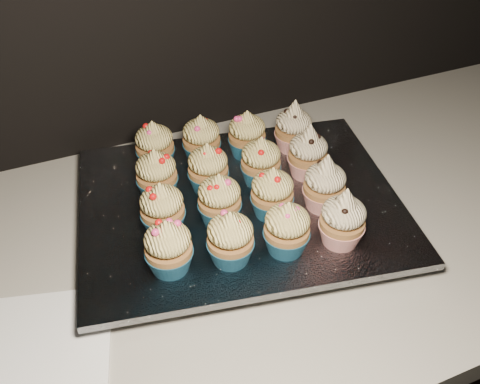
{
  "coord_description": "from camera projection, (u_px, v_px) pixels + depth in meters",
  "views": [
    {
      "loc": [
        -0.35,
        1.16,
        1.46
      ],
      "look_at": [
        -0.11,
        1.73,
        0.95
      ],
      "focal_mm": 40.0,
      "sensor_mm": 36.0,
      "label": 1
    }
  ],
  "objects": [
    {
      "name": "cupcake_0",
      "position": [
        168.0,
        247.0,
        0.68
      ],
      "size": [
        0.06,
        0.06,
        0.08
      ],
      "color": "#195576",
      "rests_on": "foil_lining"
    },
    {
      "name": "cupcake_3",
      "position": [
        343.0,
        220.0,
        0.72
      ],
      "size": [
        0.06,
        0.06,
        0.1
      ],
      "color": "red",
      "rests_on": "foil_lining"
    },
    {
      "name": "cabinet",
      "position": [
        294.0,
        374.0,
        1.15
      ],
      "size": [
        2.4,
        0.6,
        0.86
      ],
      "primitive_type": "cube",
      "color": "black",
      "rests_on": "ground"
    },
    {
      "name": "cupcake_2",
      "position": [
        287.0,
        229.0,
        0.71
      ],
      "size": [
        0.06,
        0.06,
        0.08
      ],
      "color": "#195576",
      "rests_on": "foil_lining"
    },
    {
      "name": "napkin",
      "position": [
        44.0,
        344.0,
        0.65
      ],
      "size": [
        0.2,
        0.2,
        0.0
      ],
      "primitive_type": "cube",
      "rotation": [
        0.0,
        0.0,
        -0.25
      ],
      "color": "white",
      "rests_on": "worktop"
    },
    {
      "name": "cupcake_6",
      "position": [
        272.0,
        193.0,
        0.77
      ],
      "size": [
        0.06,
        0.06,
        0.08
      ],
      "color": "#195576",
      "rests_on": "foil_lining"
    },
    {
      "name": "baking_tray",
      "position": [
        240.0,
        211.0,
        0.83
      ],
      "size": [
        0.5,
        0.41,
        0.02
      ],
      "primitive_type": "cube",
      "rotation": [
        0.0,
        0.0,
        -0.18
      ],
      "color": "black",
      "rests_on": "worktop"
    },
    {
      "name": "cupcake_13",
      "position": [
        201.0,
        139.0,
        0.87
      ],
      "size": [
        0.06,
        0.06,
        0.08
      ],
      "color": "#195576",
      "rests_on": "foil_lining"
    },
    {
      "name": "cupcake_4",
      "position": [
        162.0,
        209.0,
        0.74
      ],
      "size": [
        0.06,
        0.06,
        0.08
      ],
      "color": "#195576",
      "rests_on": "foil_lining"
    },
    {
      "name": "cupcake_1",
      "position": [
        230.0,
        239.0,
        0.69
      ],
      "size": [
        0.06,
        0.06,
        0.08
      ],
      "color": "#195576",
      "rests_on": "foil_lining"
    },
    {
      "name": "cupcake_12",
      "position": [
        155.0,
        146.0,
        0.86
      ],
      "size": [
        0.06,
        0.06,
        0.08
      ],
      "color": "#195576",
      "rests_on": "foil_lining"
    },
    {
      "name": "cupcake_8",
      "position": [
        157.0,
        175.0,
        0.8
      ],
      "size": [
        0.06,
        0.06,
        0.08
      ],
      "color": "#195576",
      "rests_on": "foil_lining"
    },
    {
      "name": "cupcake_9",
      "position": [
        208.0,
        169.0,
        0.81
      ],
      "size": [
        0.06,
        0.06,
        0.08
      ],
      "color": "#195576",
      "rests_on": "foil_lining"
    },
    {
      "name": "cupcake_11",
      "position": [
        308.0,
        153.0,
        0.84
      ],
      "size": [
        0.06,
        0.06,
        0.1
      ],
      "color": "red",
      "rests_on": "foil_lining"
    },
    {
      "name": "cupcake_7",
      "position": [
        325.0,
        185.0,
        0.78
      ],
      "size": [
        0.06,
        0.06,
        0.1
      ],
      "color": "red",
      "rests_on": "foil_lining"
    },
    {
      "name": "cupcake_14",
      "position": [
        247.0,
        135.0,
        0.88
      ],
      "size": [
        0.06,
        0.06,
        0.08
      ],
      "color": "#195576",
      "rests_on": "foil_lining"
    },
    {
      "name": "cupcake_15",
      "position": [
        293.0,
        128.0,
        0.89
      ],
      "size": [
        0.06,
        0.06,
        0.1
      ],
      "color": "red",
      "rests_on": "foil_lining"
    },
    {
      "name": "foil_lining",
      "position": [
        240.0,
        203.0,
        0.82
      ],
      "size": [
        0.54,
        0.45,
        0.01
      ],
      "primitive_type": "cube",
      "rotation": [
        0.0,
        0.0,
        -0.18
      ],
      "color": "silver",
      "rests_on": "baking_tray"
    },
    {
      "name": "cupcake_10",
      "position": [
        261.0,
        162.0,
        0.82
      ],
      "size": [
        0.06,
        0.06,
        0.08
      ],
      "color": "#195576",
      "rests_on": "foil_lining"
    },
    {
      "name": "worktop",
      "position": [
        312.0,
        220.0,
        0.86
      ],
      "size": [
        2.44,
        0.64,
        0.04
      ],
      "primitive_type": "cube",
      "color": "beige",
      "rests_on": "cabinet"
    },
    {
      "name": "cupcake_5",
      "position": [
        220.0,
        200.0,
        0.75
      ],
      "size": [
        0.06,
        0.06,
        0.08
      ],
      "color": "#195576",
      "rests_on": "foil_lining"
    }
  ]
}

